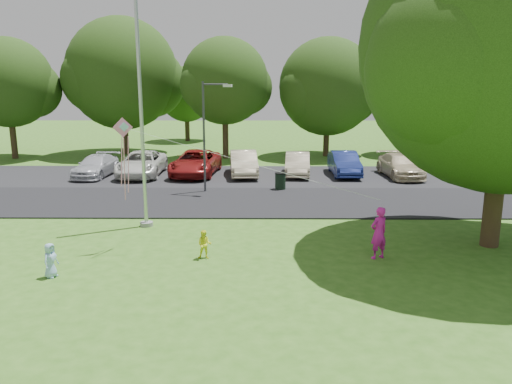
{
  "coord_description": "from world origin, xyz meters",
  "views": [
    {
      "loc": [
        0.96,
        -13.87,
        5.55
      ],
      "look_at": [
        0.82,
        4.0,
        1.6
      ],
      "focal_mm": 35.0,
      "sensor_mm": 36.0,
      "label": 1
    }
  ],
  "objects_px": {
    "flagpole": "(141,120)",
    "woman": "(379,233)",
    "street_lamp": "(208,127)",
    "child_blue": "(50,260)",
    "child_yellow": "(205,244)",
    "kite": "(130,142)",
    "trash_can": "(280,181)",
    "big_tree": "(508,53)"
  },
  "relations": [
    {
      "from": "child_yellow",
      "to": "child_blue",
      "type": "relative_size",
      "value": 0.92
    },
    {
      "from": "flagpole",
      "to": "child_blue",
      "type": "bearing_deg",
      "value": -106.75
    },
    {
      "from": "street_lamp",
      "to": "trash_can",
      "type": "bearing_deg",
      "value": 26.52
    },
    {
      "from": "child_blue",
      "to": "kite",
      "type": "relative_size",
      "value": 0.12
    },
    {
      "from": "flagpole",
      "to": "child_yellow",
      "type": "bearing_deg",
      "value": -53.83
    },
    {
      "from": "street_lamp",
      "to": "big_tree",
      "type": "xyz_separation_m",
      "value": [
        10.47,
        -8.5,
        3.09
      ]
    },
    {
      "from": "child_yellow",
      "to": "flagpole",
      "type": "bearing_deg",
      "value": 127.8
    },
    {
      "from": "flagpole",
      "to": "kite",
      "type": "relative_size",
      "value": 1.17
    },
    {
      "from": "street_lamp",
      "to": "big_tree",
      "type": "distance_m",
      "value": 13.83
    },
    {
      "from": "woman",
      "to": "kite",
      "type": "height_order",
      "value": "kite"
    },
    {
      "from": "trash_can",
      "to": "child_blue",
      "type": "xyz_separation_m",
      "value": [
        -7.13,
        -11.98,
        0.05
      ]
    },
    {
      "from": "kite",
      "to": "flagpole",
      "type": "bearing_deg",
      "value": 70.89
    },
    {
      "from": "big_tree",
      "to": "woman",
      "type": "xyz_separation_m",
      "value": [
        -4.08,
        -1.22,
        -5.59
      ]
    },
    {
      "from": "big_tree",
      "to": "street_lamp",
      "type": "bearing_deg",
      "value": 140.95
    },
    {
      "from": "child_yellow",
      "to": "kite",
      "type": "distance_m",
      "value": 4.12
    },
    {
      "from": "trash_can",
      "to": "big_tree",
      "type": "height_order",
      "value": "big_tree"
    },
    {
      "from": "woman",
      "to": "child_yellow",
      "type": "height_order",
      "value": "woman"
    },
    {
      "from": "child_yellow",
      "to": "child_blue",
      "type": "height_order",
      "value": "child_blue"
    },
    {
      "from": "street_lamp",
      "to": "child_blue",
      "type": "bearing_deg",
      "value": -89.58
    },
    {
      "from": "street_lamp",
      "to": "kite",
      "type": "xyz_separation_m",
      "value": [
        -1.61,
        -8.87,
        0.3
      ]
    },
    {
      "from": "child_blue",
      "to": "kite",
      "type": "bearing_deg",
      "value": -17.39
    },
    {
      "from": "street_lamp",
      "to": "kite",
      "type": "distance_m",
      "value": 9.02
    },
    {
      "from": "flagpole",
      "to": "big_tree",
      "type": "height_order",
      "value": "big_tree"
    },
    {
      "from": "child_yellow",
      "to": "kite",
      "type": "height_order",
      "value": "kite"
    },
    {
      "from": "flagpole",
      "to": "woman",
      "type": "height_order",
      "value": "flagpole"
    },
    {
      "from": "street_lamp",
      "to": "child_yellow",
      "type": "relative_size",
      "value": 5.91
    },
    {
      "from": "child_yellow",
      "to": "kite",
      "type": "relative_size",
      "value": 0.11
    },
    {
      "from": "trash_can",
      "to": "child_blue",
      "type": "bearing_deg",
      "value": -120.75
    },
    {
      "from": "big_tree",
      "to": "child_yellow",
      "type": "bearing_deg",
      "value": -172.35
    },
    {
      "from": "flagpole",
      "to": "kite",
      "type": "xyz_separation_m",
      "value": [
        0.25,
        -2.77,
        -0.51
      ]
    },
    {
      "from": "flagpole",
      "to": "child_blue",
      "type": "relative_size",
      "value": 9.73
    },
    {
      "from": "trash_can",
      "to": "big_tree",
      "type": "bearing_deg",
      "value": -53.22
    },
    {
      "from": "child_blue",
      "to": "street_lamp",
      "type": "bearing_deg",
      "value": 1.95
    },
    {
      "from": "child_blue",
      "to": "big_tree",
      "type": "bearing_deg",
      "value": -59.46
    },
    {
      "from": "flagpole",
      "to": "child_yellow",
      "type": "relative_size",
      "value": 10.6
    },
    {
      "from": "flagpole",
      "to": "big_tree",
      "type": "xyz_separation_m",
      "value": [
        12.33,
        -2.4,
        2.27
      ]
    },
    {
      "from": "kite",
      "to": "child_yellow",
      "type": "bearing_deg",
      "value": -44.79
    },
    {
      "from": "trash_can",
      "to": "child_yellow",
      "type": "height_order",
      "value": "child_yellow"
    },
    {
      "from": "street_lamp",
      "to": "woman",
      "type": "bearing_deg",
      "value": -39.37
    },
    {
      "from": "child_yellow",
      "to": "child_blue",
      "type": "distance_m",
      "value": 4.57
    },
    {
      "from": "flagpole",
      "to": "woman",
      "type": "xyz_separation_m",
      "value": [
        8.26,
        -3.62,
        -3.32
      ]
    },
    {
      "from": "flagpole",
      "to": "child_yellow",
      "type": "height_order",
      "value": "flagpole"
    }
  ]
}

